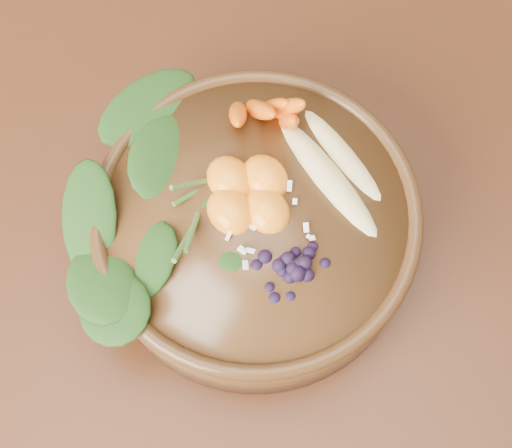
# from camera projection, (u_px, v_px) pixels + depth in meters

# --- Properties ---
(ground) EXTENTS (4.00, 4.00, 0.00)m
(ground) POSITION_uv_depth(u_px,v_px,m) (266.00, 357.00, 1.35)
(ground) COLOR #381E0F
(ground) RESTS_ON ground
(dining_table) EXTENTS (1.60, 0.90, 0.75)m
(dining_table) POSITION_uv_depth(u_px,v_px,m) (273.00, 233.00, 0.74)
(dining_table) COLOR #331C0C
(dining_table) RESTS_ON ground
(stoneware_bowl) EXTENTS (0.29, 0.29, 0.07)m
(stoneware_bowl) POSITION_uv_depth(u_px,v_px,m) (256.00, 228.00, 0.61)
(stoneware_bowl) COLOR #4C2E15
(stoneware_bowl) RESTS_ON dining_table
(kale_heap) EXTENTS (0.19, 0.17, 0.04)m
(kale_heap) POSITION_uv_depth(u_px,v_px,m) (176.00, 170.00, 0.56)
(kale_heap) COLOR #1F4714
(kale_heap) RESTS_ON stoneware_bowl
(carrot_cluster) EXTENTS (0.06, 0.06, 0.07)m
(carrot_cluster) POSITION_uv_depth(u_px,v_px,m) (263.00, 95.00, 0.57)
(carrot_cluster) COLOR orange
(carrot_cluster) RESTS_ON stoneware_bowl
(banana_halves) EXTENTS (0.05, 0.15, 0.03)m
(banana_halves) POSITION_uv_depth(u_px,v_px,m) (336.00, 158.00, 0.58)
(banana_halves) COLOR #E0CC84
(banana_halves) RESTS_ON stoneware_bowl
(mandarin_cluster) EXTENTS (0.08, 0.09, 0.03)m
(mandarin_cluster) POSITION_uv_depth(u_px,v_px,m) (248.00, 187.00, 0.57)
(mandarin_cluster) COLOR orange
(mandarin_cluster) RESTS_ON stoneware_bowl
(blueberry_pile) EXTENTS (0.13, 0.10, 0.04)m
(blueberry_pile) POSITION_uv_depth(u_px,v_px,m) (296.00, 259.00, 0.54)
(blueberry_pile) COLOR black
(blueberry_pile) RESTS_ON stoneware_bowl
(coconut_flakes) EXTENTS (0.09, 0.07, 0.01)m
(coconut_flakes) POSITION_uv_depth(u_px,v_px,m) (270.00, 228.00, 0.56)
(coconut_flakes) COLOR white
(coconut_flakes) RESTS_ON stoneware_bowl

